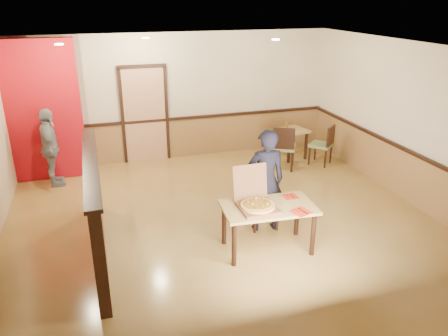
# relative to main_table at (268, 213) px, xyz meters

# --- Properties ---
(floor) EXTENTS (7.00, 7.00, 0.00)m
(floor) POSITION_rel_main_table_xyz_m (-0.37, 0.85, -0.60)
(floor) COLOR #B88D47
(floor) RESTS_ON ground
(ceiling) EXTENTS (7.00, 7.00, 0.00)m
(ceiling) POSITION_rel_main_table_xyz_m (-0.37, 0.85, 2.20)
(ceiling) COLOR black
(ceiling) RESTS_ON wall_back
(wall_back) EXTENTS (7.00, 0.00, 7.00)m
(wall_back) POSITION_rel_main_table_xyz_m (-0.37, 4.35, 0.80)
(wall_back) COLOR beige
(wall_back) RESTS_ON floor
(wall_right) EXTENTS (0.00, 7.00, 7.00)m
(wall_right) POSITION_rel_main_table_xyz_m (3.13, 0.85, 0.80)
(wall_right) COLOR beige
(wall_right) RESTS_ON floor
(wainscot_back) EXTENTS (7.00, 0.04, 0.90)m
(wainscot_back) POSITION_rel_main_table_xyz_m (-0.37, 4.32, -0.15)
(wainscot_back) COLOR olive
(wainscot_back) RESTS_ON floor
(chair_rail_back) EXTENTS (7.00, 0.06, 0.06)m
(chair_rail_back) POSITION_rel_main_table_xyz_m (-0.37, 4.30, 0.32)
(chair_rail_back) COLOR black
(chair_rail_back) RESTS_ON wall_back
(wainscot_right) EXTENTS (0.04, 7.00, 0.90)m
(wainscot_right) POSITION_rel_main_table_xyz_m (3.10, 0.85, -0.15)
(wainscot_right) COLOR olive
(wainscot_right) RESTS_ON floor
(chair_rail_right) EXTENTS (0.06, 7.00, 0.06)m
(chair_rail_right) POSITION_rel_main_table_xyz_m (3.08, 0.85, 0.32)
(chair_rail_right) COLOR black
(chair_rail_right) RESTS_ON wall_right
(back_door) EXTENTS (0.90, 0.06, 2.10)m
(back_door) POSITION_rel_main_table_xyz_m (-1.17, 4.31, 0.45)
(back_door) COLOR tan
(back_door) RESTS_ON wall_back
(booth_partition) EXTENTS (0.20, 3.10, 1.44)m
(booth_partition) POSITION_rel_main_table_xyz_m (-2.37, 0.65, 0.13)
(booth_partition) COLOR black
(booth_partition) RESTS_ON floor
(red_accent_panel) EXTENTS (1.60, 0.20, 2.78)m
(red_accent_panel) POSITION_rel_main_table_xyz_m (-3.27, 3.85, 0.80)
(red_accent_panel) COLOR #AF0C16
(red_accent_panel) RESTS_ON floor
(spot_a) EXTENTS (0.14, 0.14, 0.02)m
(spot_a) POSITION_rel_main_table_xyz_m (-2.67, 2.65, 2.18)
(spot_a) COLOR #FCDEB0
(spot_a) RESTS_ON ceiling
(spot_b) EXTENTS (0.14, 0.14, 0.02)m
(spot_b) POSITION_rel_main_table_xyz_m (-1.17, 3.35, 2.18)
(spot_b) COLOR #FCDEB0
(spot_b) RESTS_ON ceiling
(spot_c) EXTENTS (0.14, 0.14, 0.02)m
(spot_c) POSITION_rel_main_table_xyz_m (1.03, 2.35, 2.18)
(spot_c) COLOR #FCDEB0
(spot_c) RESTS_ON ceiling
(main_table) EXTENTS (1.38, 0.85, 0.71)m
(main_table) POSITION_rel_main_table_xyz_m (0.00, 0.00, 0.00)
(main_table) COLOR #B08B4A
(main_table) RESTS_ON floor
(diner_chair) EXTENTS (0.47, 0.47, 0.90)m
(diner_chair) POSITION_rel_main_table_xyz_m (0.20, 0.74, -0.11)
(diner_chair) COLOR olive
(diner_chair) RESTS_ON floor
(side_chair_left) EXTENTS (0.65, 0.65, 0.98)m
(side_chair_left) POSITION_rel_main_table_xyz_m (1.55, 2.87, -0.07)
(side_chair_left) COLOR olive
(side_chair_left) RESTS_ON floor
(side_chair_right) EXTENTS (0.63, 0.63, 0.90)m
(side_chair_right) POSITION_rel_main_table_xyz_m (2.53, 2.88, -0.12)
(side_chair_right) COLOR olive
(side_chair_right) RESTS_ON floor
(side_table) EXTENTS (0.74, 0.74, 0.68)m
(side_table) POSITION_rel_main_table_xyz_m (2.03, 3.48, -0.10)
(side_table) COLOR #B08B4A
(side_table) RESTS_ON floor
(diner) EXTENTS (0.64, 0.45, 1.67)m
(diner) POSITION_rel_main_table_xyz_m (0.19, 0.59, 0.23)
(diner) COLOR black
(diner) RESTS_ON floor
(passerby) EXTENTS (0.47, 0.95, 1.55)m
(passerby) POSITION_rel_main_table_xyz_m (-3.13, 3.43, 0.17)
(passerby) COLOR gray
(passerby) RESTS_ON floor
(pizza_box) EXTENTS (0.53, 0.62, 0.55)m
(pizza_box) POSITION_rel_main_table_xyz_m (-0.18, 0.02, 0.18)
(pizza_box) COLOR brown
(pizza_box) RESTS_ON main_table
(pizza) EXTENTS (0.54, 0.54, 0.03)m
(pizza) POSITION_rel_main_table_xyz_m (-0.18, -0.04, 0.16)
(pizza) COLOR #F1A657
(pizza) RESTS_ON pizza_box
(napkin_near) EXTENTS (0.31, 0.31, 0.01)m
(napkin_near) POSITION_rel_main_table_xyz_m (0.36, -0.30, 0.11)
(napkin_near) COLOR red
(napkin_near) RESTS_ON main_table
(napkin_far) EXTENTS (0.21, 0.21, 0.01)m
(napkin_far) POSITION_rel_main_table_xyz_m (0.43, 0.19, 0.11)
(napkin_far) COLOR red
(napkin_far) RESTS_ON main_table
(condiment) EXTENTS (0.06, 0.06, 0.16)m
(condiment) POSITION_rel_main_table_xyz_m (1.95, 3.61, 0.15)
(condiment) COLOR brown
(condiment) RESTS_ON side_table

